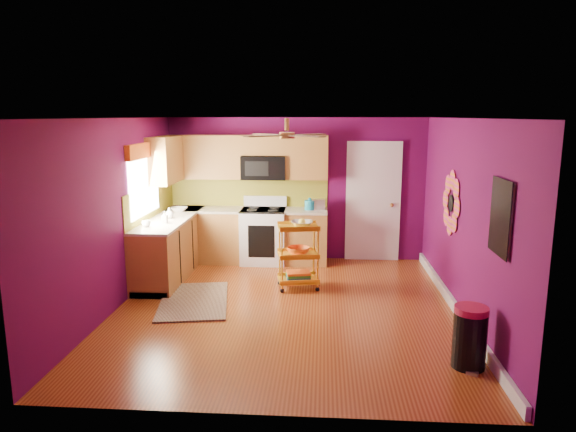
{
  "coord_description": "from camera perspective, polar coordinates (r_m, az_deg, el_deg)",
  "views": [
    {
      "loc": [
        0.48,
        -6.47,
        2.53
      ],
      "look_at": [
        -0.0,
        0.4,
        1.18
      ],
      "focal_mm": 32.0,
      "sensor_mm": 36.0,
      "label": 1
    }
  ],
  "objects": [
    {
      "name": "teal_kettle",
      "position": [
        8.81,
        2.44,
        1.25
      ],
      "size": [
        0.18,
        0.18,
        0.21
      ],
      "color": "teal",
      "rests_on": "lower_cabinets"
    },
    {
      "name": "shag_rug",
      "position": [
        7.31,
        -10.41,
        -9.23
      ],
      "size": [
        1.14,
        1.6,
        0.02
      ],
      "primitive_type": "cube",
      "rotation": [
        0.0,
        0.0,
        0.17
      ],
      "color": "black",
      "rests_on": "ground"
    },
    {
      "name": "counter_dish",
      "position": [
        8.86,
        -11.99,
        0.74
      ],
      "size": [
        0.27,
        0.27,
        0.07
      ],
      "primitive_type": "imported",
      "color": "white",
      "rests_on": "lower_cabinets"
    },
    {
      "name": "rolling_cart",
      "position": [
        7.58,
        1.22,
        -4.11
      ],
      "size": [
        0.65,
        0.52,
        1.06
      ],
      "color": "gold",
      "rests_on": "ground"
    },
    {
      "name": "upper_cabinetry",
      "position": [
        8.85,
        -7.29,
        6.27
      ],
      "size": [
        2.8,
        2.3,
        1.26
      ],
      "color": "brown",
      "rests_on": "ground"
    },
    {
      "name": "ground",
      "position": [
        6.97,
        -0.23,
        -10.2
      ],
      "size": [
        5.0,
        5.0,
        0.0
      ],
      "primitive_type": "plane",
      "color": "maroon",
      "rests_on": "ground"
    },
    {
      "name": "panel_door",
      "position": [
        9.11,
        9.43,
        1.44
      ],
      "size": [
        0.95,
        0.11,
        2.15
      ],
      "color": "white",
      "rests_on": "ground"
    },
    {
      "name": "left_window",
      "position": [
        8.03,
        -15.71,
        5.02
      ],
      "size": [
        0.08,
        1.35,
        1.08
      ],
      "color": "white",
      "rests_on": "ground"
    },
    {
      "name": "electric_range",
      "position": [
        8.95,
        -2.73,
        -2.14
      ],
      "size": [
        0.76,
        0.66,
        1.13
      ],
      "color": "white",
      "rests_on": "ground"
    },
    {
      "name": "ceiling_fan",
      "position": [
        6.7,
        -0.12,
        9.04
      ],
      "size": [
        1.01,
        1.01,
        0.26
      ],
      "color": "#BF8C3F",
      "rests_on": "ground"
    },
    {
      "name": "trash_can",
      "position": [
        5.65,
        19.53,
        -12.57
      ],
      "size": [
        0.44,
        0.44,
        0.65
      ],
      "color": "black",
      "rests_on": "ground"
    },
    {
      "name": "soap_bottle_a",
      "position": [
        7.92,
        -13.56,
        -0.13
      ],
      "size": [
        0.08,
        0.08,
        0.18
      ],
      "primitive_type": "imported",
      "color": "#EA3F72",
      "rests_on": "lower_cabinets"
    },
    {
      "name": "right_wall_art",
      "position": [
        6.47,
        19.61,
        0.78
      ],
      "size": [
        0.04,
        2.74,
        1.04
      ],
      "color": "black",
      "rests_on": "ground"
    },
    {
      "name": "counter_cup",
      "position": [
        7.71,
        -15.46,
        -0.84
      ],
      "size": [
        0.12,
        0.12,
        0.1
      ],
      "primitive_type": "imported",
      "color": "white",
      "rests_on": "lower_cabinets"
    },
    {
      "name": "soap_bottle_b",
      "position": [
        8.28,
        -13.05,
        0.33
      ],
      "size": [
        0.13,
        0.13,
        0.17
      ],
      "primitive_type": "imported",
      "color": "white",
      "rests_on": "lower_cabinets"
    },
    {
      "name": "toaster",
      "position": [
        8.83,
        3.42,
        1.31
      ],
      "size": [
        0.22,
        0.15,
        0.18
      ],
      "primitive_type": "cube",
      "color": "beige",
      "rests_on": "lower_cabinets"
    },
    {
      "name": "lower_cabinets",
      "position": [
        8.74,
        -8.19,
        -2.88
      ],
      "size": [
        2.81,
        2.31,
        0.94
      ],
      "color": "brown",
      "rests_on": "ground"
    },
    {
      "name": "room_envelope",
      "position": [
        6.55,
        -0.01,
        3.22
      ],
      "size": [
        4.54,
        5.04,
        2.52
      ],
      "color": "#580A46",
      "rests_on": "ground"
    }
  ]
}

